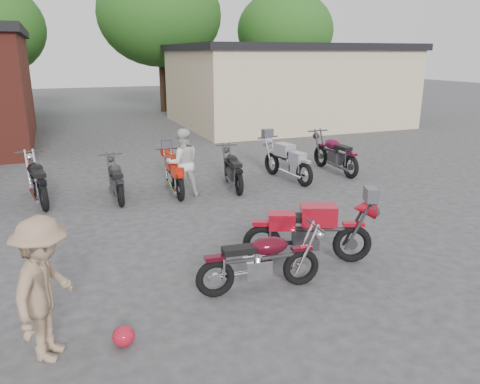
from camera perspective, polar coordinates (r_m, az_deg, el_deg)
name	(u,v)px	position (r m, az deg, el deg)	size (l,w,h in m)	color
ground	(228,284)	(7.24, -1.48, -11.10)	(90.00, 90.00, 0.00)	#343437
stucco_building	(284,87)	(23.65, 5.43, 12.59)	(10.00, 8.00, 3.50)	#C7B48E
tree_2	(160,34)	(28.72, -9.68, 18.42)	(7.04, 7.04, 8.80)	#1A4211
tree_3	(285,46)	(31.42, 5.46, 17.30)	(6.08, 6.08, 7.60)	#1A4211
vintage_motorcycle	(262,257)	(6.83, 2.68, -7.98)	(1.81, 0.60, 1.05)	#450815
sportbike	(310,228)	(7.79, 8.57, -4.41)	(2.06, 0.68, 1.19)	#A60D1E
helmet	(124,336)	(5.99, -14.01, -16.70)	(0.27, 0.27, 0.25)	#AD1227
person_light	(183,163)	(11.35, -6.99, 3.55)	(0.80, 0.63, 1.66)	silver
person_tan	(45,290)	(5.72, -22.69, -10.91)	(1.09, 0.63, 1.69)	#987A5E
row_bike_2	(37,178)	(11.80, -23.52, 1.60)	(2.04, 0.67, 1.18)	black
row_bike_3	(116,177)	(11.51, -14.91, 1.73)	(1.81, 0.60, 1.05)	#232325
row_bike_4	(174,172)	(11.70, -8.06, 2.47)	(1.88, 0.62, 1.09)	red
row_bike_5	(233,167)	(12.04, -0.87, 3.04)	(1.88, 0.62, 1.09)	black
row_bike_6	(287,159)	(12.85, 5.72, 4.05)	(2.05, 0.68, 1.19)	#9C9CAA
row_bike_7	(335,152)	(13.93, 11.46, 4.85)	(2.11, 0.70, 1.22)	#540A28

